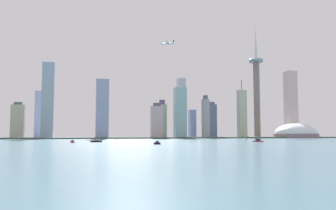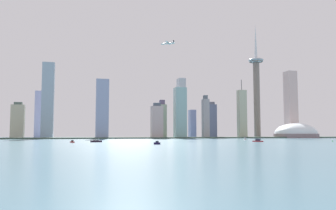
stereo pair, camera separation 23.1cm
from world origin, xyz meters
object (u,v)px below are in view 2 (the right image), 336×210
Objects in this scene: boat_2 at (245,139)px; boat_5 at (96,141)px; stadium_dome at (296,134)px; channel_buoy_0 at (333,141)px; skyscraper_6 at (212,121)px; skyscraper_11 at (162,121)px; boat_0 at (157,143)px; skyscraper_9 at (210,122)px; boat_6 at (258,141)px; skyscraper_2 at (181,108)px; skyscraper_12 at (48,100)px; observation_tower at (256,85)px; skyscraper_5 at (18,121)px; boat_4 at (72,142)px; airplane at (168,43)px; skyscraper_1 at (192,124)px; skyscraper_8 at (102,109)px; skyscraper_7 at (157,122)px; skyscraper_0 at (206,118)px; skyscraper_3 at (40,114)px; skyscraper_4 at (180,113)px; skyscraper_13 at (242,114)px.

boat_2 is 0.74× the size of boat_5.
channel_buoy_0 is at bearing -117.60° from stadium_dome.
skyscraper_6 is at bearing -173.08° from boat_2.
skyscraper_11 is 427.50m from boat_0.
skyscraper_9 is 5.86× the size of boat_6.
skyscraper_12 reaches higher than skyscraper_2.
observation_tower reaches higher than skyscraper_5.
boat_6 is (247.20, -18.70, 0.32)m from boat_4.
skyscraper_1 is at bearing -104.68° from airplane.
skyscraper_2 is 373.48m from skyscraper_5.
boat_2 is (190.37, 173.41, 0.11)m from boat_0.
skyscraper_1 is 0.56× the size of skyscraper_8.
skyscraper_9 is (170.38, 117.94, 4.52)m from skyscraper_7.
boat_0 is at bearing -84.97° from skyscraper_8.
skyscraper_2 is 1.76× the size of skyscraper_9.
boat_0 is (-208.19, -406.75, -46.37)m from skyscraper_0.
boat_4 is (-53.88, -294.34, -62.66)m from skyscraper_8.
stadium_dome is 45.64× the size of channel_buoy_0.
skyscraper_3 is (-377.98, 85.84, 7.37)m from skyscraper_0.
skyscraper_7 is 33.08× the size of channel_buoy_0.
boat_6 is (-283.08, -319.62, -7.83)m from stadium_dome.
observation_tower is 333.20m from boat_2.
skyscraper_0 is 14.86× the size of boat_0.
skyscraper_4 is 0.81× the size of skyscraper_13.
skyscraper_4 is 356.83m from skyscraper_5.
skyscraper_0 reaches higher than boat_4.
skyscraper_4 is (-213.46, -31.41, -77.02)m from observation_tower.
boat_2 reaches higher than boat_6.
channel_buoy_0 is (324.16, -50.27, -0.23)m from boat_5.
skyscraper_0 is 0.71× the size of skyscraper_13.
skyscraper_7 is 207.27m from skyscraper_9.
boat_6 is (-48.99, -332.11, -46.31)m from skyscraper_0.
skyscraper_9 is at bearing -85.85° from boat_0.
skyscraper_11 reaches higher than skyscraper_9.
skyscraper_13 reaches higher than boat_2.
skyscraper_9 is 7.44× the size of boat_2.
skyscraper_6 is at bearing 0.78° from skyscraper_12.
observation_tower is 399.11m from skyscraper_8.
skyscraper_5 is at bearing -173.85° from skyscraper_1.
skyscraper_9 reaches higher than boat_6.
stadium_dome is at bearing -29.71° from skyscraper_9.
skyscraper_13 is at bearing 173.00° from stadium_dome.
skyscraper_1 is (-154.42, 57.97, -99.27)m from observation_tower.
skyscraper_7 is at bearing -23.27° from skyscraper_3.
boat_6 is (328.99, -417.95, -53.68)m from skyscraper_3.
skyscraper_2 is at bearing 2.10° from skyscraper_12.
boat_2 is at bearing 123.10° from channel_buoy_0.
skyscraper_12 is 484.47m from boat_6.
skyscraper_6 is 8.02× the size of boat_2.
skyscraper_1 is 316.24m from boat_2.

